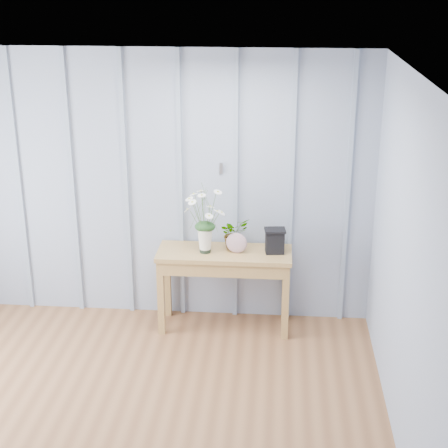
# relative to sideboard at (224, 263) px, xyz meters

# --- Properties ---
(room_shell) EXTENTS (4.00, 4.50, 2.50)m
(room_shell) POSITION_rel_sideboard_xyz_m (-0.67, -1.08, 1.35)
(room_shell) COLOR #919CB3
(room_shell) RESTS_ON ground
(sideboard) EXTENTS (1.20, 0.45, 0.75)m
(sideboard) POSITION_rel_sideboard_xyz_m (0.00, 0.00, 0.00)
(sideboard) COLOR #A17B41
(sideboard) RESTS_ON ground
(daisy_vase) EXTENTS (0.44, 0.34, 0.63)m
(daisy_vase) POSITION_rel_sideboard_xyz_m (-0.17, -0.03, 0.51)
(daisy_vase) COLOR black
(daisy_vase) RESTS_ON sideboard
(spider_plant) EXTENTS (0.34, 0.33, 0.28)m
(spider_plant) POSITION_rel_sideboard_xyz_m (0.08, 0.08, 0.26)
(spider_plant) COLOR #183D1A
(spider_plant) RESTS_ON sideboard
(felt_disc_vessel) EXTENTS (0.20, 0.08, 0.19)m
(felt_disc_vessel) POSITION_rel_sideboard_xyz_m (0.11, -0.02, 0.21)
(felt_disc_vessel) COLOR #854967
(felt_disc_vessel) RESTS_ON sideboard
(carved_box) EXTENTS (0.20, 0.16, 0.22)m
(carved_box) POSITION_rel_sideboard_xyz_m (0.45, 0.01, 0.23)
(carved_box) COLOR black
(carved_box) RESTS_ON sideboard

